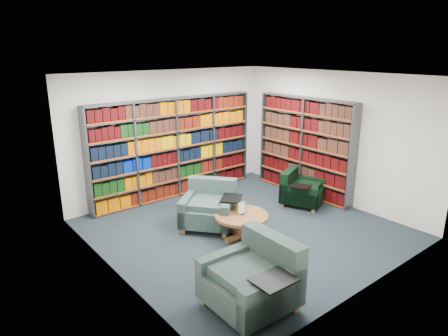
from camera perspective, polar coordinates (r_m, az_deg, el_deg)
room_shell at (r=7.07m, az=3.05°, el=1.61°), size 5.02×5.02×2.82m
bookshelf_back at (r=8.96m, az=-7.01°, el=2.82°), size 4.00×0.28×2.20m
bookshelf_right at (r=9.19m, az=11.46°, el=2.95°), size 0.28×2.50×2.20m
chair_teal_left at (r=7.60m, az=-2.05°, el=-5.68°), size 1.31×1.31×0.85m
chair_green_right at (r=8.75m, az=10.69°, el=-3.20°), size 1.09×1.07×0.73m
chair_teal_front at (r=5.38m, az=4.54°, el=-15.65°), size 1.04×1.20×0.92m
coffee_table at (r=7.09m, az=2.50°, el=-7.30°), size 0.95×0.95×0.67m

